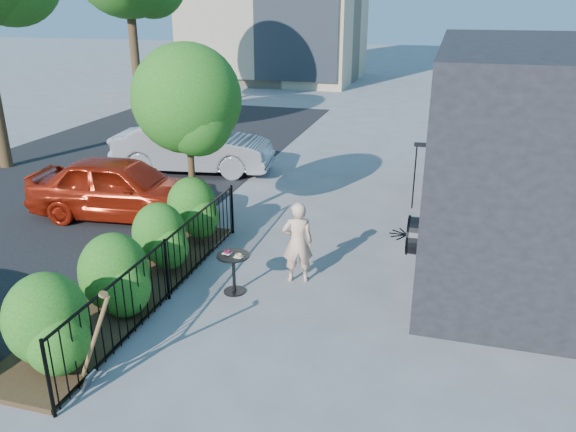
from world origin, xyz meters
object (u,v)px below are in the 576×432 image
(cafe_table, at_px, (234,266))
(car_silver, at_px, (193,146))
(car_red, at_px, (122,188))
(patio_tree, at_px, (189,106))
(woman, at_px, (298,242))
(shovel, at_px, (94,347))

(cafe_table, relative_size, car_silver, 0.17)
(car_red, bearing_deg, cafe_table, -131.32)
(car_red, xyz_separation_m, car_silver, (-0.01, 3.90, 0.04))
(patio_tree, height_order, car_silver, patio_tree)
(woman, xyz_separation_m, car_red, (-4.71, 1.98, -0.03))
(patio_tree, bearing_deg, car_red, 167.30)
(patio_tree, xyz_separation_m, woman, (2.65, -1.51, -2.02))
(patio_tree, height_order, woman, patio_tree)
(patio_tree, xyz_separation_m, shovel, (0.98, -5.18, -2.10))
(woman, bearing_deg, car_silver, -69.11)
(cafe_table, bearing_deg, car_red, 144.44)
(patio_tree, relative_size, car_red, 0.94)
(cafe_table, bearing_deg, patio_tree, 127.54)
(shovel, height_order, car_silver, car_silver)
(woman, height_order, car_red, woman)
(patio_tree, bearing_deg, car_silver, 115.33)
(shovel, bearing_deg, woman, 65.44)
(patio_tree, xyz_separation_m, cafe_table, (1.72, -2.23, -2.27))
(woman, distance_m, car_silver, 7.54)
(woman, distance_m, shovel, 4.03)
(car_red, height_order, car_silver, car_silver)
(car_red, relative_size, car_silver, 0.92)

